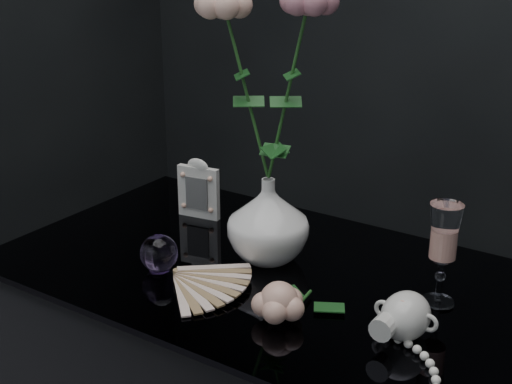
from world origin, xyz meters
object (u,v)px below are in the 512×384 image
Objects in this scene: wine_glass at (442,255)px; pearl_jar at (406,314)px; vase at (268,220)px; loose_rose at (279,301)px; picture_frame at (199,188)px; paperweight at (159,253)px.

pearl_jar is (-0.01, -0.13, -0.05)m from wine_glass.
vase reaches higher than loose_rose.
wine_glass is 1.34× the size of picture_frame.
loose_rose is (0.37, -0.27, -0.03)m from picture_frame.
picture_frame is 0.26m from paperweight.
pearl_jar is (0.55, -0.20, -0.03)m from picture_frame.
paperweight is at bearing -174.60° from pearl_jar.
picture_frame is at bearing 172.24° from wine_glass.
paperweight reaches higher than loose_rose.
paperweight is at bearing -160.34° from wine_glass.
paperweight is 0.27m from loose_rose.
wine_glass is at bearing 19.66° from paperweight.
pearl_jar is at bearing 4.93° from paperweight.
wine_glass is 2.54× the size of paperweight.
vase is 0.90× the size of wine_glass.
loose_rose is 0.71× the size of pearl_jar.
loose_rose is at bearing -160.41° from pearl_jar.
vase is at bearing 47.40° from paperweight.
picture_frame is at bearing 112.02° from paperweight.
wine_glass is 0.49m from paperweight.
wine_glass is at bearing -16.54° from picture_frame.
paperweight is 0.37× the size of loose_rose.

